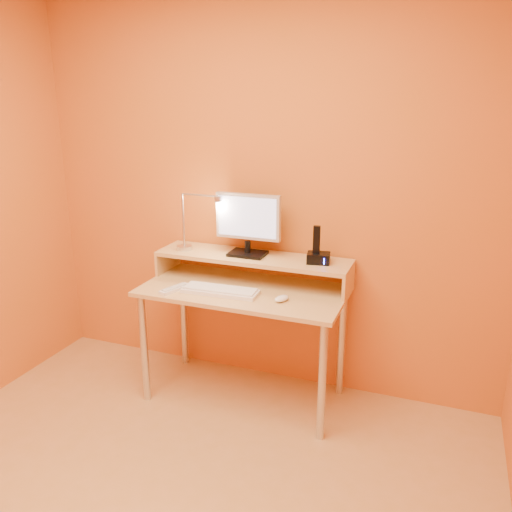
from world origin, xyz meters
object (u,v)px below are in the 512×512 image
at_px(lamp_base, 184,248).
at_px(phone_dock, 318,258).
at_px(keyboard, 220,291).
at_px(monitor_panel, 248,217).
at_px(mouse, 282,299).
at_px(remote_control, 175,289).

xyz_separation_m(lamp_base, phone_dock, (0.86, 0.03, 0.02)).
xyz_separation_m(phone_dock, keyboard, (-0.51, -0.27, -0.18)).
xyz_separation_m(monitor_panel, lamp_base, (-0.42, -0.04, -0.23)).
relative_size(monitor_panel, phone_dock, 3.10).
relative_size(keyboard, mouse, 4.56).
height_order(monitor_panel, phone_dock, monitor_panel).
relative_size(mouse, remote_control, 0.49).
xyz_separation_m(mouse, remote_control, (-0.64, -0.06, -0.01)).
distance_m(keyboard, mouse, 0.37).
relative_size(phone_dock, keyboard, 0.29).
bearing_deg(phone_dock, keyboard, -161.41).
relative_size(lamp_base, remote_control, 0.50).
bearing_deg(remote_control, mouse, 25.08).
bearing_deg(monitor_panel, keyboard, -102.99).
distance_m(monitor_panel, keyboard, 0.48).
distance_m(keyboard, remote_control, 0.27).
distance_m(phone_dock, remote_control, 0.86).
xyz_separation_m(lamp_base, keyboard, (0.35, -0.24, -0.16)).
bearing_deg(mouse, keyboard, -154.35).
height_order(monitor_panel, remote_control, monitor_panel).
xyz_separation_m(keyboard, mouse, (0.37, 0.01, 0.01)).
xyz_separation_m(monitor_panel, mouse, (0.31, -0.27, -0.38)).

